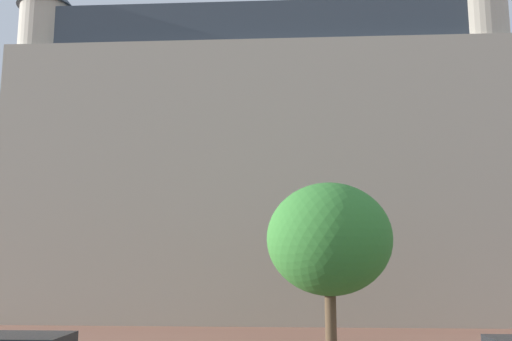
# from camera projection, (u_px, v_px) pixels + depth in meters

# --- Properties ---
(landmark_building) EXTENTS (27.73, 13.36, 31.02)m
(landmark_building) POSITION_uv_depth(u_px,v_px,m) (267.00, 165.00, 34.01)
(landmark_building) COLOR #B2A893
(landmark_building) RESTS_ON ground_plane
(tree_curb_far) EXTENTS (4.28, 4.28, 5.94)m
(tree_curb_far) POSITION_uv_depth(u_px,v_px,m) (329.00, 239.00, 18.53)
(tree_curb_far) COLOR brown
(tree_curb_far) RESTS_ON ground_plane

